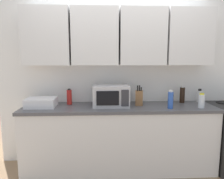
% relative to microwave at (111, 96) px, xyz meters
% --- Properties ---
extents(wall_back_with_cabinets, '(3.46, 0.38, 2.60)m').
position_rel_microwave_xyz_m(wall_back_with_cabinets, '(0.11, 0.21, 0.54)').
color(wall_back_with_cabinets, white).
rests_on(wall_back_with_cabinets, ground_plane).
extents(counter_run, '(2.59, 0.63, 0.90)m').
position_rel_microwave_xyz_m(counter_run, '(0.11, -0.02, -0.59)').
color(counter_run, silver).
rests_on(counter_run, ground_plane).
extents(microwave, '(0.48, 0.37, 0.28)m').
position_rel_microwave_xyz_m(microwave, '(0.00, 0.00, 0.00)').
color(microwave, '#B7B7BC').
rests_on(microwave, counter_run).
extents(dish_rack, '(0.38, 0.30, 0.12)m').
position_rel_microwave_xyz_m(dish_rack, '(-0.93, -0.02, -0.08)').
color(dish_rack, silver).
rests_on(dish_rack, counter_run).
extents(knife_block, '(0.12, 0.14, 0.28)m').
position_rel_microwave_xyz_m(knife_block, '(0.39, 0.02, -0.04)').
color(knife_block, brown).
rests_on(knife_block, counter_run).
extents(bottle_amber_vinegar, '(0.06, 0.06, 0.15)m').
position_rel_microwave_xyz_m(bottle_amber_vinegar, '(0.87, 0.10, -0.07)').
color(bottle_amber_vinegar, '#AD701E').
rests_on(bottle_amber_vinegar, counter_run).
extents(bottle_clear_tall, '(0.08, 0.08, 0.19)m').
position_rel_microwave_xyz_m(bottle_clear_tall, '(1.18, -0.17, -0.05)').
color(bottle_clear_tall, silver).
rests_on(bottle_clear_tall, counter_run).
extents(bottle_red_sauce, '(0.07, 0.07, 0.22)m').
position_rel_microwave_xyz_m(bottle_red_sauce, '(-0.58, 0.12, -0.04)').
color(bottle_red_sauce, red).
rests_on(bottle_red_sauce, counter_run).
extents(bottle_white_jar, '(0.07, 0.07, 0.20)m').
position_rel_microwave_xyz_m(bottle_white_jar, '(1.31, 0.18, -0.05)').
color(bottle_white_jar, white).
rests_on(bottle_white_jar, counter_run).
extents(bottle_soy_dark, '(0.07, 0.07, 0.25)m').
position_rel_microwave_xyz_m(bottle_soy_dark, '(1.04, 0.15, -0.02)').
color(bottle_soy_dark, black).
rests_on(bottle_soy_dark, counter_run).
extents(bottle_blue_cleaner, '(0.07, 0.07, 0.24)m').
position_rel_microwave_xyz_m(bottle_blue_cleaner, '(0.76, -0.19, -0.03)').
color(bottle_blue_cleaner, '#2D56B7').
rests_on(bottle_blue_cleaner, counter_run).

